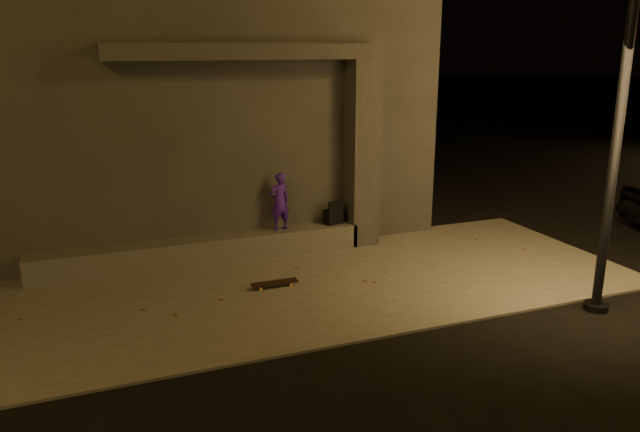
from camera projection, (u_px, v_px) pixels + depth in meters
name	position (u px, v px, depth m)	size (l,w,h in m)	color
ground	(364.00, 335.00, 8.64)	(120.00, 120.00, 0.00)	black
sidewalk	(313.00, 284.00, 10.43)	(11.00, 4.40, 0.04)	#68615B
building	(195.00, 107.00, 13.42)	(9.00, 5.10, 5.22)	#383533
ledge	(202.00, 250.00, 11.41)	(6.00, 0.55, 0.45)	#585550
column	(362.00, 154.00, 12.12)	(0.55, 0.55, 3.60)	#383533
canopy	(249.00, 51.00, 10.87)	(5.00, 0.70, 0.28)	#383533
skateboarder	(280.00, 201.00, 11.73)	(0.40, 0.26, 1.10)	#3D1797
backpack	(333.00, 216.00, 12.22)	(0.39, 0.30, 0.48)	black
skateboard	(275.00, 283.00, 10.23)	(0.78, 0.21, 0.09)	black
street_lamp_0	(628.00, 54.00, 8.48)	(0.36, 0.36, 6.59)	black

